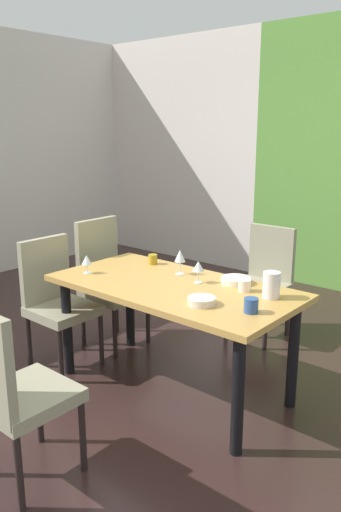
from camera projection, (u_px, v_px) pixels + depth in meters
The scene contains 16 objects.
ground_plane at pixel (126, 371), 3.74m from camera, with size 6.30×5.88×0.02m, color #311F1D.
back_panel_interior at pixel (177, 152), 6.69m from camera, with size 2.50×0.10×2.89m, color silver.
dining_table at pixel (173, 298), 3.31m from camera, with size 1.66×0.84×0.76m.
chair_left_far at pixel (107, 278), 4.11m from camera, with size 0.45×0.44×1.04m.
chair_left_near at pixel (56, 297), 3.73m from camera, with size 0.45×0.44×0.97m.
chair_head_near at pixel (11, 387), 2.43m from camera, with size 0.44×0.44×0.97m.
chair_head_far at pixel (264, 276), 4.26m from camera, with size 0.44×0.45×0.94m.
wine_glass_front at pixel (180, 256), 3.48m from camera, with size 0.08×0.08×0.18m.
wine_glass_north at pixel (198, 267), 3.29m from camera, with size 0.08×0.08×0.15m.
wine_glass_center at pixel (87, 260), 3.52m from camera, with size 0.07×0.07×0.13m.
serving_bowl_left at pixel (202, 301), 2.91m from camera, with size 0.17×0.17×0.04m, color beige.
serving_bowl_corner at pixel (236, 280), 3.31m from camera, with size 0.20×0.20×0.04m, color silver.
cup_rear at pixel (245, 286), 3.14m from camera, with size 0.08×0.08×0.07m, color beige.
cup_right at pixel (251, 305), 2.78m from camera, with size 0.08×0.08×0.08m, color #294988.
cup_west at pixel (153, 259), 3.76m from camera, with size 0.07×0.07×0.07m, color #AC881E.
pitcher_near_shelf at pixel (272, 285), 3.01m from camera, with size 0.12×0.11×0.16m.
Camera 1 is at (2.45, -2.38, 1.76)m, focal length 35.00 mm.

